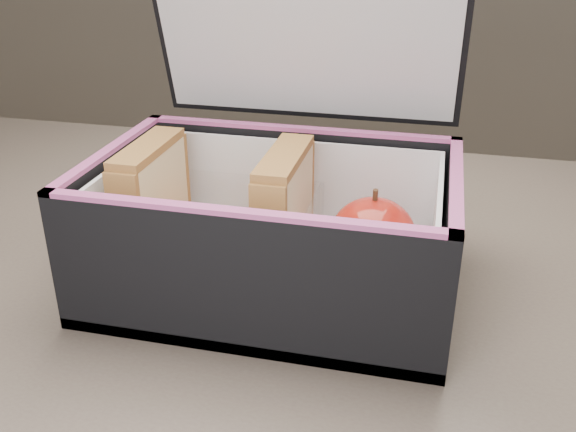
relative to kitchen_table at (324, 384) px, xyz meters
name	(u,v)px	position (x,y,z in m)	size (l,w,h in m)	color
kitchen_table	(324,384)	(0.00, 0.00, 0.00)	(1.20, 0.80, 0.75)	#64574B
lunch_bag	(275,218)	(-0.05, 0.01, 0.15)	(0.29, 0.25, 0.29)	black
plastic_tub	(218,234)	(-0.10, 0.01, 0.14)	(0.16, 0.11, 0.07)	white
sandwich_left	(153,203)	(-0.15, 0.01, 0.16)	(0.03, 0.10, 0.11)	beige
sandwich_right	(284,216)	(-0.04, 0.01, 0.16)	(0.03, 0.10, 0.11)	beige
carrot_sticks	(213,253)	(-0.10, 0.00, 0.12)	(0.05, 0.15, 0.03)	#D15419
paper_napkin	(372,276)	(0.04, 0.02, 0.11)	(0.08, 0.08, 0.01)	white
red_apple	(373,237)	(0.03, 0.02, 0.14)	(0.08, 0.08, 0.08)	maroon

